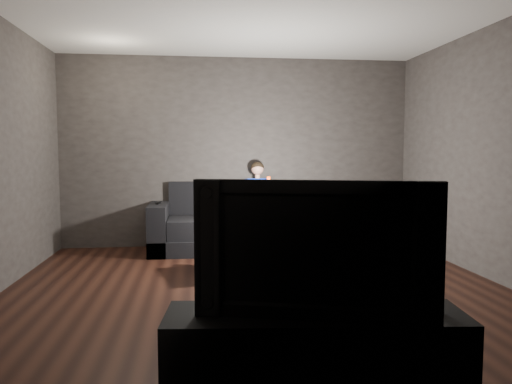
{
  "coord_description": "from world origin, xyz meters",
  "views": [
    {
      "loc": [
        -0.59,
        -4.7,
        1.38
      ],
      "look_at": [
        0.15,
        1.55,
        0.85
      ],
      "focal_mm": 35.0,
      "sensor_mm": 36.0,
      "label": 1
    }
  ],
  "objects": [
    {
      "name": "back_wall",
      "position": [
        0.0,
        2.5,
        1.35
      ],
      "size": [
        5.0,
        0.04,
        2.7
      ],
      "primitive_type": "cube",
      "color": "#342E2D",
      "rests_on": "ground"
    },
    {
      "name": "nunchuk_white",
      "position": [
        0.17,
        1.67,
        0.91
      ],
      "size": [
        0.07,
        0.1,
        0.15
      ],
      "color": "white",
      "rests_on": "child"
    },
    {
      "name": "media_console",
      "position": [
        0.0,
        -2.27,
        0.27
      ],
      "size": [
        1.57,
        0.59,
        0.55
      ],
      "primitive_type": "cube",
      "rotation": [
        0.0,
        0.0,
        -0.1
      ],
      "color": "black",
      "rests_on": "floor"
    },
    {
      "name": "floor",
      "position": [
        0.0,
        0.0,
        0.0
      ],
      "size": [
        5.0,
        5.0,
        0.0
      ],
      "primitive_type": "plane",
      "color": "black",
      "rests_on": "ground"
    },
    {
      "name": "right_wall",
      "position": [
        2.5,
        0.0,
        1.35
      ],
      "size": [
        0.04,
        5.0,
        2.7
      ],
      "primitive_type": "cube",
      "color": "#342E2D",
      "rests_on": "ground"
    },
    {
      "name": "tv",
      "position": [
        0.0,
        -2.27,
        0.89
      ],
      "size": [
        1.19,
        0.48,
        0.69
      ],
      "primitive_type": "imported",
      "rotation": [
        0.0,
        0.0,
        -0.28
      ],
      "color": "black",
      "rests_on": "media_console"
    },
    {
      "name": "wii_remote_red",
      "position": [
        0.33,
        1.67,
        0.95
      ],
      "size": [
        0.05,
        0.07,
        0.18
      ],
      "color": "#ED3400",
      "rests_on": "child"
    },
    {
      "name": "wii_console",
      "position": [
        0.6,
        -2.27,
        0.65
      ],
      "size": [
        0.08,
        0.16,
        0.2
      ],
      "primitive_type": "cube",
      "rotation": [
        0.0,
        0.0,
        0.24
      ],
      "color": "white",
      "rests_on": "media_console"
    },
    {
      "name": "front_wall",
      "position": [
        0.0,
        -2.5,
        1.35
      ],
      "size": [
        5.0,
        0.04,
        2.7
      ],
      "primitive_type": "cube",
      "color": "#342E2D",
      "rests_on": "ground"
    },
    {
      "name": "child",
      "position": [
        0.25,
        2.08,
        0.75
      ],
      "size": [
        0.43,
        0.53,
        1.07
      ],
      "color": "black",
      "rests_on": "sofa"
    },
    {
      "name": "ceiling",
      "position": [
        0.0,
        0.0,
        2.7
      ],
      "size": [
        5.0,
        5.0,
        0.02
      ],
      "primitive_type": "cube",
      "color": "silver",
      "rests_on": "back_wall"
    },
    {
      "name": "coffee_table",
      "position": [
        0.04,
        0.94,
        0.36
      ],
      "size": [
        1.25,
        0.83,
        0.42
      ],
      "color": "black",
      "rests_on": "floor"
    },
    {
      "name": "sofa",
      "position": [
        -0.03,
        2.16,
        0.3
      ],
      "size": [
        2.41,
        1.04,
        0.93
      ],
      "color": "black",
      "rests_on": "floor"
    },
    {
      "name": "wii_remote_black",
      "position": [
        -1.11,
        2.07,
        0.67
      ],
      "size": [
        0.06,
        0.16,
        0.03
      ],
      "color": "black",
      "rests_on": "sofa"
    }
  ]
}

